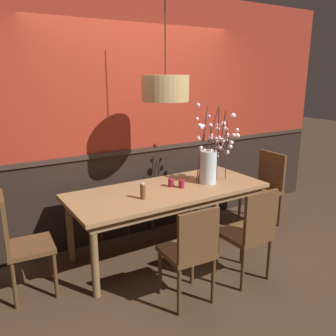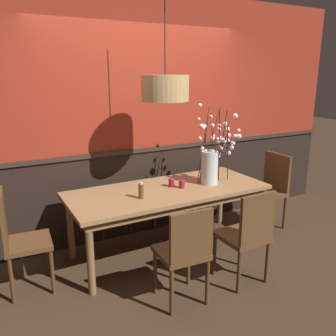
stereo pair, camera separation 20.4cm
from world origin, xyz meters
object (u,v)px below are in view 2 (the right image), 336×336
(chair_far_side_left, at_px, (108,189))
(condiment_bottle, at_px, (141,191))
(chair_near_side_left, at_px, (185,250))
(chair_head_west_end, at_px, (18,237))
(chair_near_side_right, at_px, (247,233))
(chair_head_east_end, at_px, (270,186))
(pendant_lamp, at_px, (165,88))
(chair_far_side_right, at_px, (157,185))
(vase_with_blossoms, at_px, (211,162))
(candle_holder_nearer_edge, at_px, (171,183))
(candle_holder_nearer_center, at_px, (182,184))
(dining_table, at_px, (168,196))

(chair_far_side_left, distance_m, condiment_bottle, 1.07)
(chair_near_side_left, bearing_deg, chair_head_west_end, 143.84)
(chair_head_west_end, relative_size, chair_near_side_right, 1.05)
(chair_far_side_left, relative_size, chair_head_east_end, 1.01)
(pendant_lamp, bearing_deg, chair_head_west_end, 179.42)
(chair_head_west_end, relative_size, condiment_bottle, 5.92)
(chair_head_east_end, bearing_deg, chair_far_side_right, 145.78)
(chair_far_side_left, relative_size, condiment_bottle, 5.85)
(chair_head_east_end, bearing_deg, condiment_bottle, -175.46)
(vase_with_blossoms, bearing_deg, condiment_bottle, -175.33)
(vase_with_blossoms, distance_m, condiment_bottle, 0.92)
(vase_with_blossoms, bearing_deg, chair_head_west_end, 178.17)
(chair_far_side_right, bearing_deg, vase_with_blossoms, -76.58)
(chair_near_side_right, bearing_deg, candle_holder_nearer_edge, 107.23)
(chair_head_east_end, xyz_separation_m, condiment_bottle, (-1.90, -0.15, 0.29))
(chair_near_side_left, xyz_separation_m, pendant_lamp, (0.28, 0.87, 1.30))
(chair_head_east_end, height_order, chair_near_side_right, chair_head_east_end)
(chair_near_side_right, distance_m, condiment_bottle, 1.10)
(vase_with_blossoms, bearing_deg, chair_head_east_end, 4.43)
(vase_with_blossoms, xyz_separation_m, condiment_bottle, (-0.90, -0.07, -0.17))
(chair_head_east_end, bearing_deg, chair_head_west_end, -179.77)
(chair_far_side_right, distance_m, pendant_lamp, 1.59)
(chair_near_side_right, height_order, pendant_lamp, pendant_lamp)
(candle_holder_nearer_center, distance_m, candle_holder_nearer_edge, 0.12)
(chair_near_side_right, relative_size, chair_far_side_right, 1.05)
(chair_head_west_end, distance_m, pendant_lamp, 1.95)
(chair_far_side_left, height_order, chair_near_side_right, chair_far_side_left)
(dining_table, distance_m, chair_near_side_right, 0.97)
(pendant_lamp, bearing_deg, candle_holder_nearer_center, -10.12)
(chair_head_east_end, bearing_deg, chair_near_side_left, -154.15)
(chair_head_east_end, distance_m, chair_near_side_left, 2.05)
(candle_holder_nearer_edge, height_order, pendant_lamp, pendant_lamp)
(dining_table, xyz_separation_m, pendant_lamp, (-0.04, -0.01, 1.14))
(candle_holder_nearer_center, xyz_separation_m, condiment_bottle, (-0.52, -0.09, 0.04))
(dining_table, distance_m, chair_far_side_left, 0.98)
(chair_far_side_right, height_order, condiment_bottle, condiment_bottle)
(condiment_bottle, bearing_deg, chair_near_side_right, -45.45)
(chair_head_east_end, relative_size, condiment_bottle, 5.78)
(chair_head_west_end, distance_m, chair_near_side_right, 2.08)
(chair_far_side_left, height_order, pendant_lamp, pendant_lamp)
(chair_far_side_left, relative_size, chair_near_side_left, 1.07)
(chair_far_side_right, distance_m, condiment_bottle, 1.24)
(chair_near_side_left, bearing_deg, pendant_lamp, 71.97)
(dining_table, relative_size, chair_near_side_right, 2.31)
(dining_table, xyz_separation_m, chair_head_east_end, (1.52, 0.01, -0.13))
(candle_holder_nearer_center, distance_m, pendant_lamp, 1.03)
(chair_near_side_left, bearing_deg, chair_head_east_end, 25.85)
(chair_head_east_end, relative_size, chair_far_side_right, 1.08)
(chair_head_west_end, relative_size, pendant_lamp, 0.83)
(dining_table, distance_m, chair_head_west_end, 1.53)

